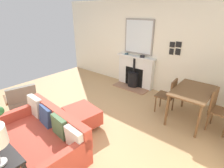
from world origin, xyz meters
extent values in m
cube|color=tan|center=(0.00, 0.00, 0.00)|extent=(5.49, 6.15, 0.01)
cube|color=silver|center=(-2.75, 0.00, 1.31)|extent=(0.12, 6.15, 2.62)
cube|color=#93664C|center=(-2.31, 0.00, 0.01)|extent=(0.39, 1.15, 0.03)
cube|color=silver|center=(-2.60, 0.00, 0.48)|extent=(0.18, 1.21, 0.95)
cube|color=black|center=(-2.53, 0.00, 0.33)|extent=(0.06, 0.64, 0.60)
cylinder|color=black|center=(-2.49, 0.00, 0.26)|extent=(0.35, 0.35, 0.45)
cylinder|color=black|center=(-2.49, 0.00, 0.49)|extent=(0.37, 0.37, 0.02)
cylinder|color=black|center=(-2.49, 0.00, 0.73)|extent=(0.07, 0.07, 0.45)
cube|color=silver|center=(-2.57, 0.00, 0.98)|extent=(0.23, 1.29, 0.05)
cube|color=gray|center=(-2.66, 0.00, 1.58)|extent=(0.04, 0.97, 1.03)
cube|color=silver|center=(-2.64, 0.00, 1.58)|extent=(0.01, 0.89, 0.95)
cylinder|color=#334C56|center=(-2.57, -0.36, 1.02)|extent=(0.12, 0.12, 0.04)
torus|color=#334C56|center=(-2.57, -0.36, 1.04)|extent=(0.12, 0.12, 0.01)
cylinder|color=black|center=(-2.57, 0.22, 1.03)|extent=(0.15, 0.15, 0.05)
torus|color=black|center=(-2.57, 0.22, 1.05)|extent=(0.15, 0.15, 0.01)
cylinder|color=#B2B2B7|center=(1.25, -0.33, 0.05)|extent=(0.04, 0.04, 0.10)
cylinder|color=#B2B2B7|center=(0.59, -0.28, 0.05)|extent=(0.04, 0.04, 0.10)
cylinder|color=#B2B2B7|center=(0.69, 1.16, 0.05)|extent=(0.04, 0.04, 0.10)
cube|color=#B74233|center=(0.97, 0.42, 0.25)|extent=(0.93, 1.76, 0.30)
cube|color=#B74233|center=(0.62, 0.44, 0.58)|extent=(0.25, 1.71, 0.35)
cube|color=#B74233|center=(0.92, -0.37, 0.50)|extent=(0.79, 0.17, 0.19)
cube|color=#B74233|center=(1.02, 1.21, 0.50)|extent=(0.79, 0.17, 0.19)
cube|color=beige|center=(0.68, -0.23, 0.58)|extent=(0.15, 0.40, 0.41)
cube|color=#334775|center=(0.70, 0.21, 0.56)|extent=(0.19, 0.37, 0.37)
cube|color=#4C6B47|center=(0.74, 0.67, 0.57)|extent=(0.15, 0.38, 0.37)
cube|color=beige|center=(0.76, 1.08, 0.56)|extent=(0.14, 0.36, 0.36)
cylinder|color=#B2B2B7|center=(0.16, 0.00, 0.04)|extent=(0.04, 0.04, 0.09)
cylinder|color=#B2B2B7|center=(0.25, 0.56, 0.04)|extent=(0.04, 0.04, 0.09)
cylinder|color=#B2B2B7|center=(-0.30, 0.07, 0.04)|extent=(0.04, 0.04, 0.09)
cylinder|color=#B2B2B7|center=(-0.21, 0.64, 0.04)|extent=(0.04, 0.04, 0.09)
cube|color=#B74233|center=(-0.03, 0.32, 0.25)|extent=(0.69, 0.80, 0.31)
cube|color=brown|center=(0.25, -1.35, 0.17)|extent=(0.05, 0.05, 0.34)
cube|color=brown|center=(0.74, -1.47, 0.17)|extent=(0.05, 0.05, 0.34)
cube|color=brown|center=(0.36, -0.89, 0.17)|extent=(0.05, 0.05, 0.34)
cube|color=brown|center=(0.86, -1.01, 0.17)|extent=(0.05, 0.05, 0.34)
cube|color=slate|center=(0.55, -1.18, 0.36)|extent=(0.72, 0.69, 0.08)
cube|color=slate|center=(0.61, -0.94, 0.59)|extent=(0.62, 0.28, 0.40)
cube|color=brown|center=(0.24, -1.10, 0.45)|extent=(0.17, 0.53, 0.04)
cube|color=brown|center=(0.86, -1.26, 0.45)|extent=(0.17, 0.53, 0.04)
cylinder|color=#B2B2B7|center=(1.69, 0.97, 0.77)|extent=(0.14, 0.14, 0.02)
cylinder|color=brown|center=(-2.21, 1.69, 0.36)|extent=(0.05, 0.05, 0.73)
cylinder|color=brown|center=(-1.18, 1.69, 0.36)|extent=(0.05, 0.05, 0.73)
cylinder|color=brown|center=(-2.21, 2.32, 0.36)|extent=(0.05, 0.05, 0.73)
cylinder|color=brown|center=(-1.18, 2.32, 0.36)|extent=(0.05, 0.05, 0.73)
cube|color=brown|center=(-1.69, 2.00, 0.74)|extent=(1.14, 0.73, 0.03)
cylinder|color=brown|center=(-1.85, 1.25, 0.21)|extent=(0.03, 0.03, 0.43)
cylinder|color=brown|center=(-1.53, 1.27, 0.21)|extent=(0.03, 0.03, 0.43)
cylinder|color=brown|center=(-1.86, 1.57, 0.21)|extent=(0.03, 0.03, 0.43)
cylinder|color=brown|center=(-1.54, 1.59, 0.21)|extent=(0.03, 0.03, 0.43)
cube|color=brown|center=(-1.69, 1.42, 0.44)|extent=(0.42, 0.42, 0.02)
cube|color=brown|center=(-1.70, 1.59, 0.66)|extent=(0.36, 0.05, 0.42)
cylinder|color=brown|center=(-1.55, 2.42, 0.22)|extent=(0.03, 0.03, 0.45)
cylinder|color=brown|center=(-1.87, 2.44, 0.22)|extent=(0.03, 0.03, 0.45)
cube|color=brown|center=(-1.69, 2.59, 0.46)|extent=(0.43, 0.43, 0.02)
cube|color=brown|center=(-1.71, 2.42, 0.68)|extent=(0.36, 0.07, 0.42)
cube|color=black|center=(-2.67, 1.05, 1.47)|extent=(0.02, 0.13, 0.14)
cube|color=black|center=(-2.67, 1.22, 1.49)|extent=(0.02, 0.14, 0.14)
cube|color=black|center=(-2.67, 1.05, 1.27)|extent=(0.02, 0.12, 0.16)
cube|color=black|center=(-2.67, 1.23, 1.30)|extent=(0.02, 0.13, 0.17)
camera|label=1|loc=(2.00, 2.82, 2.32)|focal=28.00mm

